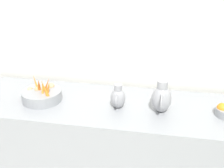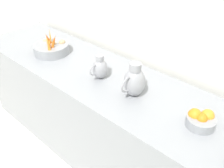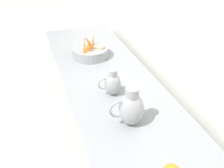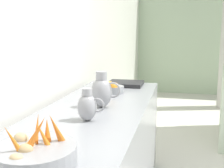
% 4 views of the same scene
% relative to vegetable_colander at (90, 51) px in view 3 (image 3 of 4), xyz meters
% --- Properties ---
extents(prep_counter, '(0.70, 2.81, 0.89)m').
position_rel_vegetable_colander_xyz_m(prep_counter, '(-0.03, 0.64, -0.49)').
color(prep_counter, gray).
rests_on(prep_counter, ground_plane).
extents(vegetable_colander, '(0.32, 0.32, 0.21)m').
position_rel_vegetable_colander_xyz_m(vegetable_colander, '(0.00, 0.00, 0.00)').
color(vegetable_colander, gray).
rests_on(vegetable_colander, prep_counter).
extents(metal_pitcher_tall, '(0.21, 0.15, 0.25)m').
position_rel_vegetable_colander_xyz_m(metal_pitcher_tall, '(0.01, 0.96, 0.06)').
color(metal_pitcher_tall, '#939399').
rests_on(metal_pitcher_tall, prep_counter).
extents(metal_pitcher_short, '(0.17, 0.12, 0.20)m').
position_rel_vegetable_colander_xyz_m(metal_pitcher_short, '(0.01, 0.63, 0.04)').
color(metal_pitcher_short, '#939399').
rests_on(metal_pitcher_short, prep_counter).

